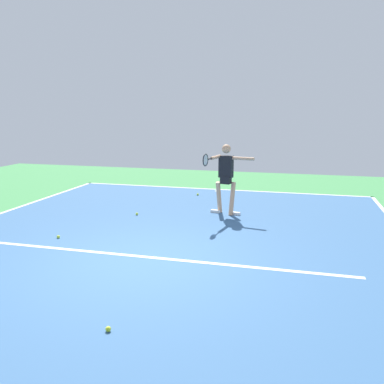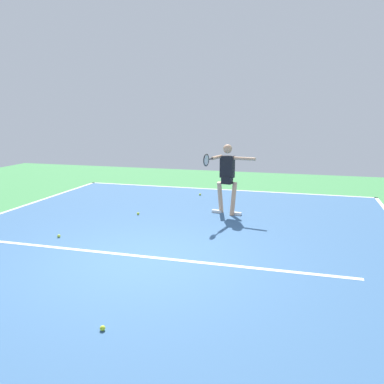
{
  "view_description": "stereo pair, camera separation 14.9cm",
  "coord_description": "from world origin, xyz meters",
  "px_view_note": "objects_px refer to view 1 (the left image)",
  "views": [
    {
      "loc": [
        -2.49,
        6.12,
        2.55
      ],
      "look_at": [
        -0.39,
        -1.83,
        0.9
      ],
      "focal_mm": 37.48,
      "sensor_mm": 36.0,
      "label": 1
    },
    {
      "loc": [
        -2.63,
        6.08,
        2.55
      ],
      "look_at": [
        -0.39,
        -1.83,
        0.9
      ],
      "focal_mm": 37.48,
      "sensor_mm": 36.0,
      "label": 2
    }
  ],
  "objects_px": {
    "tennis_ball_near_service_line": "(198,194)",
    "tennis_player": "(226,174)",
    "tennis_ball_near_player": "(58,237)",
    "tennis_ball_centre_court": "(108,329)",
    "tennis_ball_far_corner": "(137,214)"
  },
  "relations": [
    {
      "from": "tennis_ball_near_service_line",
      "to": "tennis_ball_centre_court",
      "type": "bearing_deg",
      "value": 96.28
    },
    {
      "from": "tennis_player",
      "to": "tennis_ball_centre_court",
      "type": "relative_size",
      "value": 26.9
    },
    {
      "from": "tennis_ball_near_player",
      "to": "tennis_ball_centre_court",
      "type": "bearing_deg",
      "value": 131.02
    },
    {
      "from": "tennis_ball_far_corner",
      "to": "tennis_ball_near_player",
      "type": "relative_size",
      "value": 1.0
    },
    {
      "from": "tennis_ball_near_service_line",
      "to": "tennis_player",
      "type": "bearing_deg",
      "value": 120.76
    },
    {
      "from": "tennis_player",
      "to": "tennis_ball_near_service_line",
      "type": "distance_m",
      "value": 2.59
    },
    {
      "from": "tennis_ball_near_service_line",
      "to": "tennis_ball_near_player",
      "type": "bearing_deg",
      "value": 70.45
    },
    {
      "from": "tennis_ball_centre_court",
      "to": "tennis_ball_near_player",
      "type": "relative_size",
      "value": 1.0
    },
    {
      "from": "tennis_ball_far_corner",
      "to": "tennis_ball_centre_court",
      "type": "xyz_separation_m",
      "value": [
        -1.77,
        5.15,
        0.0
      ]
    },
    {
      "from": "tennis_ball_centre_court",
      "to": "tennis_ball_far_corner",
      "type": "bearing_deg",
      "value": -71.08
    },
    {
      "from": "tennis_player",
      "to": "tennis_ball_centre_court",
      "type": "height_order",
      "value": "tennis_player"
    },
    {
      "from": "tennis_ball_near_service_line",
      "to": "tennis_ball_centre_court",
      "type": "distance_m",
      "value": 7.93
    },
    {
      "from": "tennis_ball_centre_court",
      "to": "tennis_ball_near_service_line",
      "type": "bearing_deg",
      "value": -83.72
    },
    {
      "from": "tennis_player",
      "to": "tennis_ball_centre_court",
      "type": "xyz_separation_m",
      "value": [
        0.36,
        5.83,
        -0.99
      ]
    },
    {
      "from": "tennis_ball_centre_court",
      "to": "tennis_player",
      "type": "bearing_deg",
      "value": -93.5
    }
  ]
}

